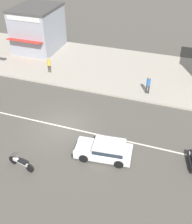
% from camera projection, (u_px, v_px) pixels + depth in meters
% --- Properties ---
extents(ground_plane, '(160.00, 160.00, 0.00)m').
position_uv_depth(ground_plane, '(62.00, 126.00, 19.90)').
color(ground_plane, '#544F47').
extents(lane_centre_stripe, '(50.40, 0.14, 0.01)m').
position_uv_depth(lane_centre_stripe, '(62.00, 126.00, 19.90)').
color(lane_centre_stripe, silver).
rests_on(lane_centre_stripe, ground).
extents(kerb_strip, '(68.00, 10.00, 0.15)m').
position_uv_depth(kerb_strip, '(102.00, 67.00, 27.62)').
color(kerb_strip, '#ADA393').
rests_on(kerb_strip, ground).
extents(hatchback_white_1, '(3.96, 2.11, 1.10)m').
position_uv_depth(hatchback_white_1, '(105.00, 149.00, 17.12)').
color(hatchback_white_1, white).
rests_on(hatchback_white_1, ground).
extents(motorcycle_0, '(1.94, 0.64, 0.80)m').
position_uv_depth(motorcycle_0, '(20.00, 163.00, 16.41)').
color(motorcycle_0, black).
rests_on(motorcycle_0, ground).
extents(pedestrian_near_clock, '(0.34, 0.34, 1.68)m').
position_uv_depth(pedestrian_near_clock, '(148.00, 84.00, 22.80)').
color(pedestrian_near_clock, '#333338').
rests_on(pedestrian_near_clock, kerb_strip).
extents(pedestrian_far_end, '(0.34, 0.34, 1.56)m').
position_uv_depth(pedestrian_far_end, '(49.00, 64.00, 26.01)').
color(pedestrian_far_end, '#4C4238').
rests_on(pedestrian_far_end, kerb_strip).
extents(shopfront_mid_block, '(4.55, 6.17, 4.81)m').
position_uv_depth(shopfront_mid_block, '(38.00, 28.00, 29.87)').
color(shopfront_mid_block, '#999EA8').
rests_on(shopfront_mid_block, kerb_strip).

